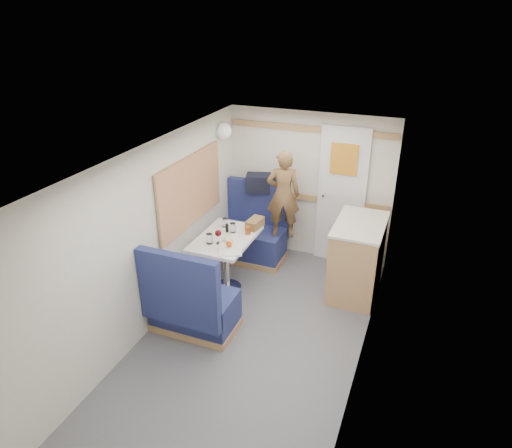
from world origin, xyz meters
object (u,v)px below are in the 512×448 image
at_px(tumbler_left, 209,239).
at_px(tray, 230,249).
at_px(dinette_table, 226,249).
at_px(tumbler_right, 233,228).
at_px(bench_near, 192,307).
at_px(wine_glass, 218,234).
at_px(galley_counter, 357,257).
at_px(bread_loaf, 255,223).
at_px(dome_light, 223,131).
at_px(salt_grinder, 225,240).
at_px(cheese_block, 228,241).
at_px(duffel_bag, 265,183).
at_px(orange_fruit, 229,244).
at_px(bench_far, 253,237).
at_px(person, 283,195).
at_px(beer_glass, 248,230).
at_px(tumbler_mid, 225,223).
at_px(pepper_grinder, 227,228).

bearing_deg(tumbler_left, tray, -8.92).
relative_size(dinette_table, tumbler_right, 7.84).
height_order(bench_near, wine_glass, bench_near).
distance_m(galley_counter, tray, 1.54).
relative_size(tumbler_right, bread_loaf, 0.45).
relative_size(dome_light, galley_counter, 0.22).
bearing_deg(salt_grinder, dinette_table, 116.06).
bearing_deg(cheese_block, tumbler_right, 102.90).
height_order(dome_light, salt_grinder, dome_light).
bearing_deg(duffel_bag, orange_fruit, -103.32).
bearing_deg(cheese_block, salt_grinder, -178.02).
bearing_deg(bench_far, cheese_block, -84.60).
height_order(bench_near, duffel_bag, duffel_bag).
distance_m(dome_light, person, 1.10).
xyz_separation_m(tray, salt_grinder, (-0.11, 0.12, 0.03)).
distance_m(bench_far, cheese_block, 1.10).
bearing_deg(salt_grinder, cheese_block, 1.98).
xyz_separation_m(tray, tumbler_left, (-0.28, 0.04, 0.05)).
bearing_deg(orange_fruit, beer_glass, 80.93).
bearing_deg(bench_near, dinette_table, 90.00).
distance_m(tumbler_left, salt_grinder, 0.18).
height_order(tumbler_right, bread_loaf, tumbler_right).
bearing_deg(duffel_bag, salt_grinder, -107.03).
xyz_separation_m(tumbler_mid, salt_grinder, (0.19, -0.39, -0.01)).
distance_m(dinette_table, galley_counter, 1.57).
bearing_deg(orange_fruit, dinette_table, 124.12).
distance_m(dinette_table, bread_loaf, 0.48).
height_order(galley_counter, tumbler_right, galley_counter).
bearing_deg(orange_fruit, bench_near, -103.35).
xyz_separation_m(dome_light, cheese_block, (0.48, -0.98, -0.99)).
bearing_deg(cheese_block, tumbler_left, -160.00).
bearing_deg(person, cheese_block, 52.72).
bearing_deg(duffel_bag, tumbler_mid, -119.53).
distance_m(dinette_table, bench_far, 0.90).
height_order(bench_far, cheese_block, bench_far).
xyz_separation_m(tray, pepper_grinder, (-0.22, 0.39, 0.04)).
bearing_deg(tumbler_right, cheese_block, -77.10).
bearing_deg(bench_far, beer_glass, -72.61).
bearing_deg(tumbler_mid, tray, -59.03).
bearing_deg(bench_near, tumbler_right, 88.41).
distance_m(cheese_block, tumbler_left, 0.21).
height_order(tumbler_right, salt_grinder, tumbler_right).
distance_m(bench_far, tumbler_right, 0.86).
relative_size(cheese_block, wine_glass, 0.61).
height_order(beer_glass, bread_loaf, bread_loaf).
bearing_deg(wine_glass, dinette_table, 87.26).
bearing_deg(person, pepper_grinder, 37.11).
xyz_separation_m(cheese_block, tumbler_left, (-0.20, -0.07, 0.02)).
height_order(dinette_table, bread_loaf, bread_loaf).
bearing_deg(tray, bread_loaf, 85.88).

